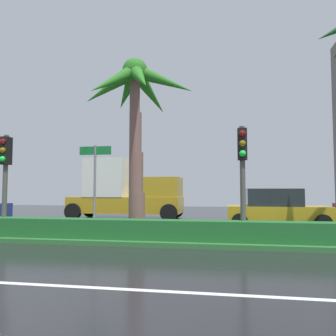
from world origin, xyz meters
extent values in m
cube|color=black|center=(0.00, 9.00, -0.05)|extent=(90.00, 42.00, 0.10)
cube|color=white|center=(0.00, 2.00, 0.00)|extent=(81.00, 0.14, 0.01)
cube|color=#2D6B33|center=(0.00, 8.00, 0.07)|extent=(85.50, 4.00, 0.15)
cube|color=#1E6028|center=(0.00, 6.60, 0.45)|extent=(76.50, 0.70, 0.60)
cylinder|color=brown|center=(-0.15, 7.90, 0.86)|extent=(0.57, 0.57, 1.42)
cylinder|color=brown|center=(-0.18, 7.88, 2.27)|extent=(0.50, 0.50, 1.42)
cylinder|color=brown|center=(-0.20, 7.85, 3.69)|extent=(0.43, 0.43, 1.42)
cylinder|color=brown|center=(-0.23, 7.83, 5.11)|extent=(0.36, 0.36, 1.42)
sphere|color=#2A7321|center=(-0.23, 7.83, 5.92)|extent=(0.90, 0.90, 0.90)
cone|color=#2A7321|center=(0.79, 7.94, 5.52)|extent=(2.30, 0.80, 1.31)
cone|color=#2A7321|center=(0.13, 8.69, 5.33)|extent=(1.35, 2.21, 1.64)
cone|color=#2A7321|center=(-0.77, 8.67, 5.46)|extent=(1.68, 2.18, 1.42)
cone|color=#2A7321|center=(-1.21, 7.96, 5.43)|extent=(2.27, 0.86, 1.48)
cone|color=#2A7321|center=(-0.73, 7.04, 5.34)|extent=(1.63, 2.13, 1.63)
cone|color=#2A7321|center=(0.19, 6.98, 5.36)|extent=(1.46, 2.20, 1.59)
cylinder|color=#4C4C47|center=(-4.55, 6.86, 1.86)|extent=(0.16, 0.16, 3.41)
cube|color=black|center=(-4.55, 6.86, 3.01)|extent=(0.28, 0.32, 0.96)
sphere|color=maroon|center=(-4.55, 6.69, 3.31)|extent=(0.20, 0.20, 0.20)
sphere|color=#7F600F|center=(-4.55, 6.69, 3.01)|extent=(0.20, 0.20, 0.20)
sphere|color=#1EEA3F|center=(-4.55, 6.69, 2.71)|extent=(0.20, 0.20, 0.20)
cylinder|color=#4C4C47|center=(3.44, 6.84, 1.88)|extent=(0.16, 0.16, 3.45)
cube|color=black|center=(3.44, 6.84, 3.05)|extent=(0.28, 0.32, 0.96)
sphere|color=maroon|center=(3.44, 6.67, 3.35)|extent=(0.20, 0.20, 0.20)
sphere|color=#7F600F|center=(3.44, 6.67, 3.05)|extent=(0.20, 0.20, 0.20)
sphere|color=#1EEA3F|center=(3.44, 6.67, 2.75)|extent=(0.20, 0.20, 0.20)
cylinder|color=slate|center=(-1.34, 6.97, 1.65)|extent=(0.08, 0.08, 3.00)
cube|color=#146B2D|center=(-1.34, 6.97, 2.97)|extent=(1.10, 0.03, 0.28)
cylinder|color=black|center=(-8.89, 12.88, 0.34)|extent=(0.68, 0.22, 0.68)
cube|color=#B28C1E|center=(-2.77, 15.16, 0.81)|extent=(6.40, 2.30, 0.90)
cube|color=#B28C1E|center=(-0.57, 15.16, 1.81)|extent=(1.90, 2.21, 1.10)
cube|color=silver|center=(-3.82, 15.16, 2.36)|extent=(2.30, 2.35, 2.20)
cylinder|color=black|center=(-0.07, 16.33, 0.46)|extent=(0.92, 0.30, 0.92)
cylinder|color=black|center=(-0.07, 13.99, 0.46)|extent=(0.92, 0.30, 0.92)
cylinder|color=black|center=(-5.47, 16.33, 0.46)|extent=(0.92, 0.30, 0.92)
cylinder|color=black|center=(-5.47, 13.99, 0.46)|extent=(0.92, 0.30, 0.92)
cube|color=#B28C1E|center=(5.13, 11.87, 0.60)|extent=(4.30, 1.76, 0.72)
cube|color=#1E2328|center=(4.98, 11.87, 1.34)|extent=(2.30, 1.58, 0.76)
cylinder|color=black|center=(6.78, 12.77, 0.34)|extent=(0.68, 0.22, 0.68)
cylinder|color=black|center=(6.78, 10.97, 0.34)|extent=(0.68, 0.22, 0.68)
cylinder|color=black|center=(3.48, 12.77, 0.34)|extent=(0.68, 0.22, 0.68)
cylinder|color=black|center=(3.48, 10.97, 0.34)|extent=(0.68, 0.22, 0.68)
camera|label=1|loc=(2.98, -3.55, 1.67)|focal=35.95mm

